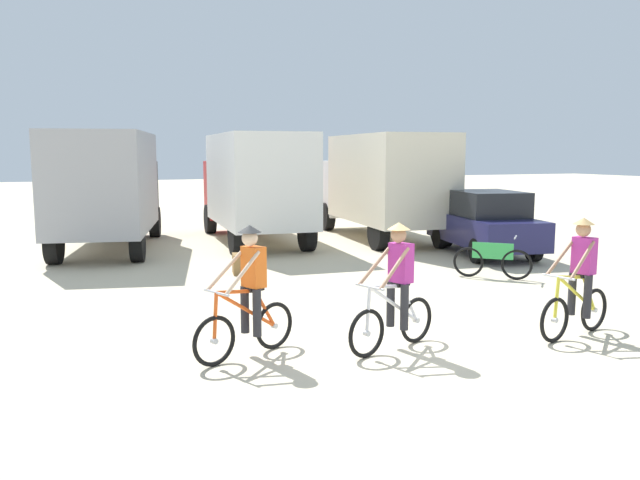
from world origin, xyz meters
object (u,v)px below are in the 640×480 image
box_truck_grey_hauler (108,185)px  cyclist_cowboy_hat (396,291)px  box_truck_cream_rv (382,181)px  cyclist_orange_shirt (248,296)px  cyclist_near_camera (579,282)px  sedan_parked (485,223)px  box_truck_white_box (255,182)px  bicycle_spare (492,261)px  supply_crate (244,264)px

box_truck_grey_hauler → cyclist_cowboy_hat: (3.14, -11.39, -1.03)m
box_truck_cream_rv → cyclist_orange_shirt: (-7.28, -10.14, -1.03)m
box_truck_grey_hauler → cyclist_orange_shirt: bearing=-84.2°
cyclist_cowboy_hat → cyclist_near_camera: size_ratio=1.00×
box_truck_grey_hauler → sedan_parked: bearing=-26.6°
sedan_parked → cyclist_orange_shirt: (-8.40, -6.16, -0.04)m
cyclist_orange_shirt → cyclist_near_camera: 5.01m
box_truck_white_box → bicycle_spare: box_truck_white_box is taller
box_truck_cream_rv → cyclist_cowboy_hat: (-5.26, -10.60, -1.03)m
cyclist_near_camera → cyclist_orange_shirt: bearing=169.5°
bicycle_spare → box_truck_white_box: bearing=113.5°
box_truck_grey_hauler → bicycle_spare: bearing=-44.9°
box_truck_white_box → sedan_parked: size_ratio=1.55×
box_truck_white_box → box_truck_cream_rv: (4.06, -0.75, 0.00)m
box_truck_grey_hauler → cyclist_cowboy_hat: box_truck_grey_hauler is taller
cyclist_cowboy_hat → supply_crate: 6.42m
cyclist_near_camera → bicycle_spare: cyclist_near_camera is taller
box_truck_cream_rv → cyclist_orange_shirt: box_truck_cream_rv is taller
box_truck_white_box → cyclist_cowboy_hat: box_truck_white_box is taller
box_truck_white_box → sedan_parked: (5.17, -4.74, -0.99)m
cyclist_near_camera → supply_crate: cyclist_near_camera is taller
cyclist_near_camera → bicycle_spare: size_ratio=1.39×
box_truck_white_box → cyclist_near_camera: 11.97m
sedan_parked → cyclist_near_camera: cyclist_near_camera is taller
cyclist_orange_shirt → sedan_parked: bearing=36.3°
cyclist_orange_shirt → box_truck_cream_rv: bearing=54.3°
supply_crate → box_truck_grey_hauler: bearing=117.8°
cyclist_orange_shirt → bicycle_spare: size_ratio=1.39×
cyclist_orange_shirt → cyclist_near_camera: same height
box_truck_white_box → cyclist_near_camera: box_truck_white_box is taller
box_truck_grey_hauler → bicycle_spare: box_truck_grey_hauler is taller
box_truck_white_box → box_truck_cream_rv: size_ratio=0.99×
box_truck_cream_rv → cyclist_near_camera: (-2.35, -11.05, -1.03)m
supply_crate → sedan_parked: bearing=2.1°
cyclist_near_camera → cyclist_cowboy_hat: bearing=171.2°
box_truck_cream_rv → bicycle_spare: box_truck_cream_rv is taller
box_truck_cream_rv → cyclist_cowboy_hat: size_ratio=3.81×
box_truck_grey_hauler → sedan_parked: size_ratio=1.59×
cyclist_orange_shirt → box_truck_white_box: bearing=73.5°
cyclist_near_camera → box_truck_grey_hauler: bearing=117.0°
cyclist_cowboy_hat → bicycle_spare: bearing=39.9°
box_truck_cream_rv → supply_crate: size_ratio=12.64×
box_truck_cream_rv → supply_crate: box_truck_cream_rv is taller
box_truck_cream_rv → cyclist_orange_shirt: bearing=-125.7°
box_truck_white_box → box_truck_cream_rv: 4.13m
sedan_parked → bicycle_spare: bearing=-123.2°
sedan_parked → cyclist_cowboy_hat: size_ratio=2.45×
box_truck_white_box → bicycle_spare: bearing=-66.5°
sedan_parked → cyclist_cowboy_hat: (-6.37, -6.62, -0.04)m
bicycle_spare → supply_crate: (-5.00, 2.60, -0.17)m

